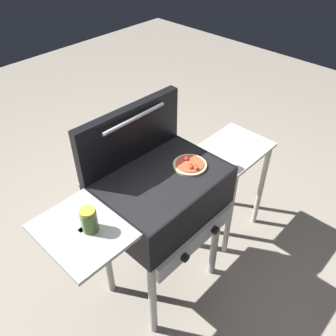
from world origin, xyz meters
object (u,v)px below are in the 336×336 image
sauce_jar (89,220)px  prep_table (231,172)px  pizza_pepperoni (190,165)px  grill (160,198)px

sauce_jar → prep_table: (1.11, 0.03, -0.43)m
pizza_pepperoni → sauce_jar: 0.61m
pizza_pepperoni → prep_table: pizza_pepperoni is taller
prep_table → grill: bearing=-179.6°
pizza_pepperoni → sauce_jar: sauce_jar is taller
sauce_jar → prep_table: bearing=1.3°
grill → prep_table: grill is taller
grill → pizza_pepperoni: size_ratio=5.50×
grill → sauce_jar: sauce_jar is taller
sauce_jar → prep_table: 1.19m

